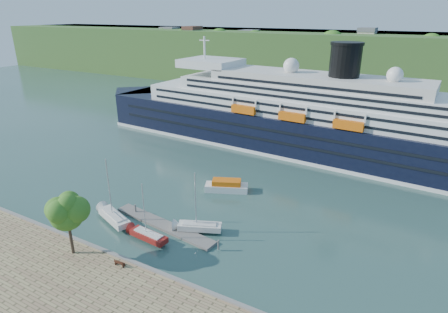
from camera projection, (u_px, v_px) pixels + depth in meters
ground at (100, 254)px, 53.84m from camera, size 400.00×400.00×0.00m
far_hillside at (342, 61)px, 167.41m from camera, size 400.00×50.00×24.00m
quay_coping at (98, 248)px, 53.26m from camera, size 220.00×0.50×0.30m
cruise_ship at (289, 96)px, 90.77m from camera, size 119.03×23.37×26.56m
park_bench at (120, 263)px, 49.56m from camera, size 1.55×0.68×0.98m
promenade_tree at (68, 221)px, 50.57m from camera, size 6.09×6.09×10.09m
floating_pontoon at (164, 225)px, 60.61m from camera, size 20.24×4.94×0.45m
sailboat_white_near at (111, 194)px, 59.66m from camera, size 8.56×4.97×10.69m
sailboat_red at (147, 215)px, 55.12m from camera, size 7.17×2.53×9.09m
sailboat_white_far at (199, 205)px, 57.35m from camera, size 7.78×4.91×9.77m
tender_launch at (227, 185)px, 72.35m from camera, size 8.75×5.90×2.30m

